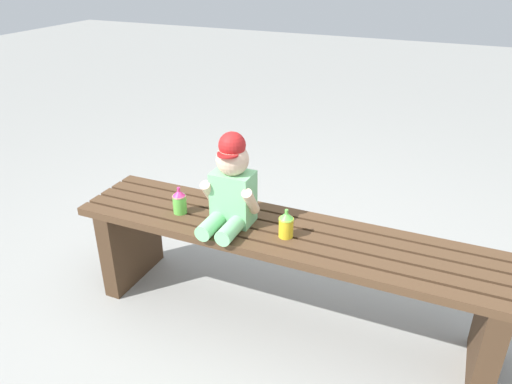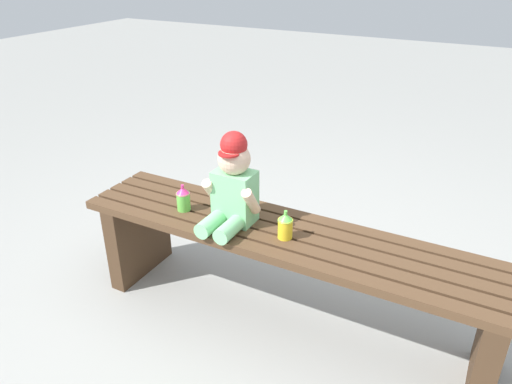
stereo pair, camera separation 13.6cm
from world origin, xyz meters
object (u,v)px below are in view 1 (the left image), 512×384
(park_bench, at_px, (286,260))
(child_figure, at_px, (231,186))
(sippy_cup_right, at_px, (286,224))
(sippy_cup_left, at_px, (180,201))

(park_bench, relative_size, child_figure, 4.65)
(park_bench, distance_m, child_figure, 0.40)
(park_bench, height_order, sippy_cup_right, sippy_cup_right)
(sippy_cup_right, bearing_deg, sippy_cup_left, 180.00)
(sippy_cup_left, distance_m, sippy_cup_right, 0.50)
(park_bench, xyz_separation_m, sippy_cup_right, (0.01, -0.04, 0.21))
(sippy_cup_right, bearing_deg, child_figure, 177.87)
(park_bench, bearing_deg, child_figure, -171.88)
(child_figure, distance_m, sippy_cup_right, 0.28)
(child_figure, distance_m, sippy_cup_left, 0.28)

